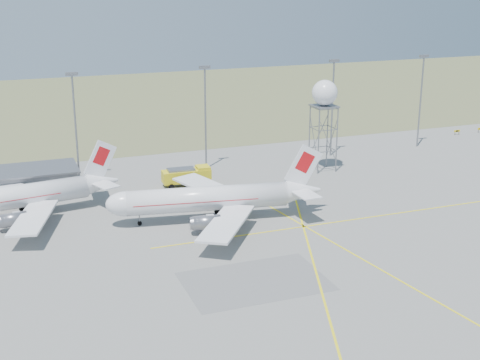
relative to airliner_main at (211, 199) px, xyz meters
name	(u,v)px	position (x,y,z in m)	size (l,w,h in m)	color
ground	(460,307)	(18.30, -37.73, -3.59)	(400.00, 400.00, 0.00)	gray
grass_strip	(163,101)	(18.30, 102.27, -3.57)	(400.00, 120.00, 0.03)	#506437
building_grey	(24,180)	(-26.70, 26.27, -1.62)	(19.00, 10.00, 3.90)	gray
mast_a	(75,118)	(-16.70, 28.27, 8.48)	(2.20, 0.50, 20.50)	slate
mast_b	(205,109)	(8.30, 28.27, 8.48)	(2.20, 0.50, 20.50)	slate
mast_c	(333,100)	(36.30, 28.27, 8.48)	(2.20, 0.50, 20.50)	slate
mast_d	(421,93)	(58.30, 28.27, 8.48)	(2.20, 0.50, 20.50)	slate
taxi_sign_near	(457,131)	(73.90, 34.27, -2.70)	(1.60, 0.17, 1.20)	black
airliner_main	(211,199)	(0.00, 0.00, 0.00)	(34.36, 33.04, 11.71)	white
airliner_far	(15,198)	(-28.76, 12.04, -0.17)	(32.74, 31.52, 11.15)	white
radar_tower	(324,120)	(29.46, 18.99, 6.48)	(4.96, 4.96, 17.95)	slate
fire_truck	(188,177)	(1.60, 18.54, -1.89)	(8.98, 3.92, 3.53)	yellow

